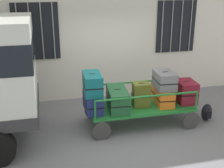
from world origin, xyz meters
TOP-DOWN VIEW (x-y plane):
  - ground_plane at (0.00, 0.00)m, footprint 40.00×40.00m
  - building_wall at (0.00, 2.26)m, footprint 12.00×0.38m
  - luggage_cart at (0.49, 0.16)m, footprint 2.52×1.17m
  - cart_railing at (0.49, 0.16)m, footprint 2.41×1.03m
  - suitcase_left_bottom at (-0.65, 0.14)m, footprint 0.38×0.76m
  - suitcase_left_middle at (-0.65, 0.15)m, footprint 0.43×0.76m
  - suitcase_midleft_bottom at (-0.08, 0.13)m, footprint 0.52×0.99m
  - suitcase_center_bottom at (0.49, 0.13)m, footprint 0.42×0.37m
  - suitcase_midright_bottom at (1.06, 0.20)m, footprint 0.45×0.88m
  - suitcase_midright_middle at (1.06, 0.13)m, footprint 0.48×0.68m
  - suitcase_right_bottom at (1.63, 0.13)m, footprint 0.48×0.63m
  - backpack at (2.13, -0.09)m, footprint 0.27×0.22m

SIDE VIEW (x-z plane):
  - ground_plane at x=0.00m, z-range 0.00..0.00m
  - backpack at x=2.13m, z-range 0.00..0.44m
  - luggage_cart at x=0.49m, z-range 0.15..0.61m
  - suitcase_midright_bottom at x=1.06m, z-range 0.46..0.87m
  - suitcase_left_bottom at x=-0.65m, z-range 0.46..0.88m
  - suitcase_midleft_bottom at x=-0.08m, z-range 0.46..0.94m
  - suitcase_right_bottom at x=1.63m, z-range 0.46..1.00m
  - suitcase_center_bottom at x=0.49m, z-range 0.46..1.04m
  - cart_railing at x=0.49m, z-range 0.61..1.06m
  - suitcase_midright_middle at x=1.06m, z-range 0.87..1.27m
  - suitcase_left_middle at x=-0.65m, z-range 0.88..1.34m
  - building_wall at x=0.00m, z-range 0.00..5.00m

